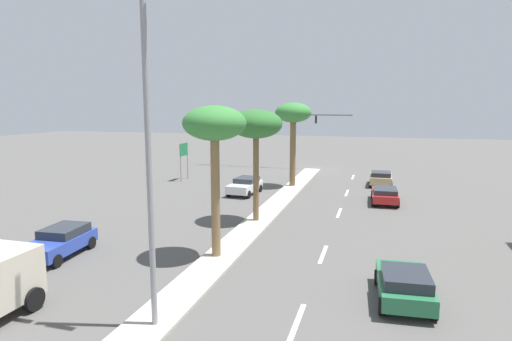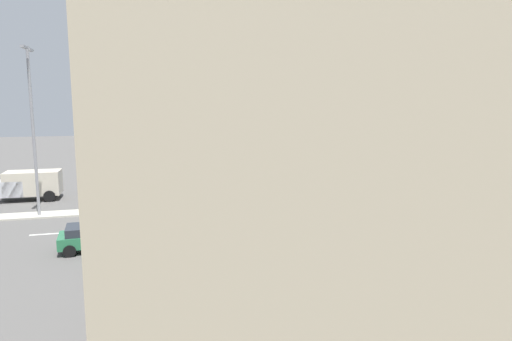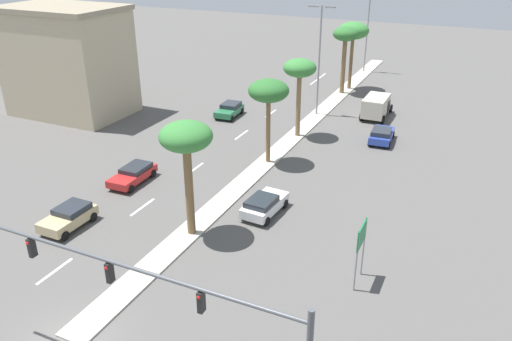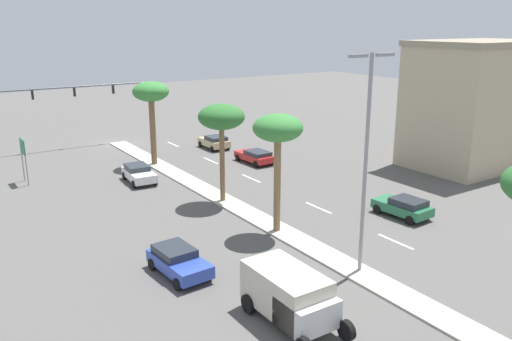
# 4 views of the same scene
# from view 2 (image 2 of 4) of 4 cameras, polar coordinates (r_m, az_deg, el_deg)

# --- Properties ---
(ground_plane) EXTENTS (160.00, 160.00, 0.00)m
(ground_plane) POSITION_cam_2_polar(r_m,az_deg,el_deg) (34.90, -6.31, -4.50)
(ground_plane) COLOR #565451
(median_curb) EXTENTS (1.80, 66.68, 0.12)m
(median_curb) POSITION_cam_2_polar(r_m,az_deg,el_deg) (34.62, -18.57, -4.91)
(median_curb) COLOR #B7B2A3
(median_curb) RESTS_ON ground
(lane_stripe_outboard) EXTENTS (0.20, 2.80, 0.01)m
(lane_stripe_outboard) POSITION_cam_2_polar(r_m,az_deg,el_deg) (40.12, 27.74, -3.72)
(lane_stripe_outboard) COLOR silver
(lane_stripe_outboard) RESTS_ON ground
(lane_stripe_left) EXTENTS (0.20, 2.80, 0.01)m
(lane_stripe_left) POSITION_cam_2_polar(r_m,az_deg,el_deg) (34.98, 17.34, -4.81)
(lane_stripe_left) COLOR silver
(lane_stripe_left) RESTS_ON ground
(lane_stripe_mid) EXTENTS (0.20, 2.80, 0.01)m
(lane_stripe_mid) POSITION_cam_2_polar(r_m,az_deg,el_deg) (31.80, 6.18, -5.79)
(lane_stripe_mid) COLOR silver
(lane_stripe_mid) RESTS_ON ground
(lane_stripe_leading) EXTENTS (0.20, 2.80, 0.01)m
(lane_stripe_leading) POSITION_cam_2_polar(r_m,az_deg,el_deg) (29.87, -10.15, -6.83)
(lane_stripe_leading) COLOR silver
(lane_stripe_leading) RESTS_ON ground
(lane_stripe_right) EXTENTS (0.20, 2.80, 0.01)m
(lane_stripe_right) POSITION_cam_2_polar(r_m,az_deg,el_deg) (30.22, -24.15, -7.29)
(lane_stripe_right) COLOR silver
(lane_stripe_right) RESTS_ON ground
(traffic_signal_gantry) EXTENTS (16.95, 0.53, 6.97)m
(traffic_signal_gantry) POSITION_cam_2_polar(r_m,az_deg,el_deg) (52.29, 22.50, 4.34)
(traffic_signal_gantry) COLOR #515459
(traffic_signal_gantry) RESTS_ON ground
(directional_road_sign) EXTENTS (0.10, 1.77, 3.77)m
(directional_road_sign) POSITION_cam_2_polar(r_m,az_deg,el_deg) (49.74, 9.44, 2.61)
(directional_road_sign) COLOR gray
(directional_road_sign) RESTS_ON ground
(commercial_building) EXTENTS (12.46, 8.38, 11.41)m
(commercial_building) POSITION_cam_2_polar(r_m,az_deg,el_deg) (9.85, 7.59, -4.33)
(commercial_building) COLOR tan
(commercial_building) RESTS_ON ground
(palm_tree_rear) EXTENTS (3.31, 3.31, 7.68)m
(palm_tree_rear) POSITION_cam_2_polar(r_m,az_deg,el_deg) (39.31, 15.75, 6.41)
(palm_tree_rear) COLOR brown
(palm_tree_rear) RESTS_ON median_curb
(palm_tree_center) EXTENTS (3.37, 3.37, 7.23)m
(palm_tree_center) POSITION_cam_2_polar(r_m,az_deg,el_deg) (34.58, -2.73, 5.97)
(palm_tree_center) COLOR brown
(palm_tree_center) RESTS_ON median_curb
(palm_tree_trailing) EXTENTS (3.09, 3.09, 7.50)m
(palm_tree_trailing) POSITION_cam_2_polar(r_m,az_deg,el_deg) (33.88, -14.50, 6.03)
(palm_tree_trailing) COLOR olive
(palm_tree_trailing) RESTS_ON median_curb
(street_lamp_near) EXTENTS (2.90, 0.24, 11.44)m
(street_lamp_near) POSITION_cam_2_polar(r_m,az_deg,el_deg) (34.12, -26.44, 5.74)
(street_lamp_near) COLOR gray
(street_lamp_near) RESTS_ON median_curb
(sedan_green_mid) EXTENTS (2.26, 4.07, 1.37)m
(sedan_green_mid) POSITION_cam_2_polar(r_m,az_deg,el_deg) (26.12, -19.64, -7.80)
(sedan_green_mid) COLOR #287047
(sedan_green_mid) RESTS_ON ground
(sedan_red_right) EXTENTS (2.14, 4.39, 1.25)m
(sedan_red_right) POSITION_cam_2_polar(r_m,az_deg,el_deg) (30.65, 15.56, -5.29)
(sedan_red_right) COLOR red
(sedan_red_right) RESTS_ON ground
(sedan_tan_rear) EXTENTS (2.08, 3.82, 1.39)m
(sedan_tan_rear) POSITION_cam_2_polar(r_m,az_deg,el_deg) (35.12, 25.77, -3.98)
(sedan_tan_rear) COLOR tan
(sedan_tan_rear) RESTS_ON ground
(sedan_white_front) EXTENTS (2.24, 4.19, 1.39)m
(sedan_white_front) POSITION_cam_2_polar(r_m,az_deg,el_deg) (40.85, 7.73, -1.51)
(sedan_white_front) COLOR silver
(sedan_white_front) RESTS_ON ground
(sedan_blue_trailing) EXTENTS (2.24, 4.15, 1.41)m
(sedan_blue_trailing) POSITION_cam_2_polar(r_m,az_deg,el_deg) (42.28, -16.85, -1.45)
(sedan_blue_trailing) COLOR #2D47AD
(sedan_blue_trailing) RESTS_ON ground
(box_truck) EXTENTS (2.53, 5.30, 2.37)m
(box_truck) POSITION_cam_2_polar(r_m,az_deg,el_deg) (40.98, -26.85, -1.57)
(box_truck) COLOR silver
(box_truck) RESTS_ON ground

